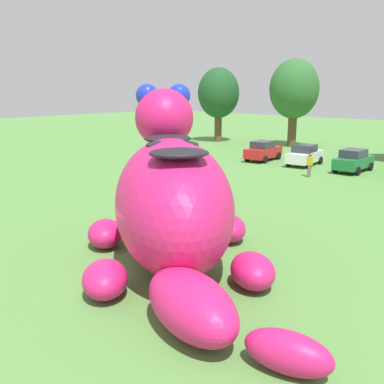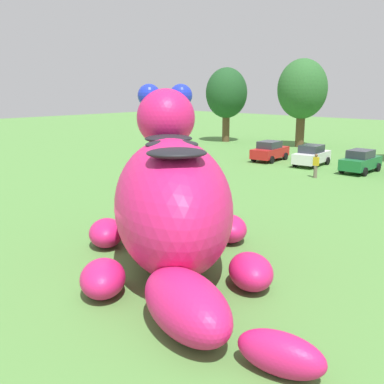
{
  "view_description": "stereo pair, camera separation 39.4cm",
  "coord_description": "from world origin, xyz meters",
  "px_view_note": "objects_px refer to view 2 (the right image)",
  "views": [
    {
      "loc": [
        10.73,
        -9.36,
        6.29
      ],
      "look_at": [
        0.06,
        2.48,
        2.53
      ],
      "focal_mm": 41.79,
      "sensor_mm": 36.0,
      "label": 1
    },
    {
      "loc": [
        11.02,
        -9.09,
        6.29
      ],
      "look_at": [
        0.06,
        2.48,
        2.53
      ],
      "focal_mm": 41.79,
      "sensor_mm": 36.0,
      "label": 2
    }
  ],
  "objects_px": {
    "car_red": "(270,151)",
    "spectator_by_cars": "(176,165)",
    "giant_inflatable_creature": "(173,202)",
    "car_green": "(361,161)",
    "car_white": "(312,155)",
    "spectator_mid_field": "(316,166)"
  },
  "relations": [
    {
      "from": "car_red",
      "to": "spectator_by_cars",
      "type": "height_order",
      "value": "car_red"
    },
    {
      "from": "giant_inflatable_creature",
      "to": "spectator_by_cars",
      "type": "distance_m",
      "value": 16.53
    },
    {
      "from": "giant_inflatable_creature",
      "to": "car_green",
      "type": "xyz_separation_m",
      "value": [
        -2.65,
        22.16,
        -1.49
      ]
    },
    {
      "from": "car_white",
      "to": "car_green",
      "type": "relative_size",
      "value": 1.03
    },
    {
      "from": "car_red",
      "to": "spectator_by_cars",
      "type": "bearing_deg",
      "value": -95.55
    },
    {
      "from": "spectator_by_cars",
      "to": "car_green",
      "type": "bearing_deg",
      "value": 49.45
    },
    {
      "from": "car_red",
      "to": "spectator_mid_field",
      "type": "distance_m",
      "value": 7.75
    },
    {
      "from": "car_red",
      "to": "car_white",
      "type": "distance_m",
      "value": 3.93
    },
    {
      "from": "giant_inflatable_creature",
      "to": "spectator_by_cars",
      "type": "bearing_deg",
      "value": 135.25
    },
    {
      "from": "car_white",
      "to": "car_green",
      "type": "xyz_separation_m",
      "value": [
        4.1,
        -0.08,
        0.0
      ]
    },
    {
      "from": "car_green",
      "to": "spectator_mid_field",
      "type": "xyz_separation_m",
      "value": [
        -1.44,
        -4.17,
        -0.01
      ]
    },
    {
      "from": "car_red",
      "to": "spectator_mid_field",
      "type": "bearing_deg",
      "value": -31.81
    },
    {
      "from": "giant_inflatable_creature",
      "to": "spectator_mid_field",
      "type": "bearing_deg",
      "value": 102.8
    },
    {
      "from": "giant_inflatable_creature",
      "to": "car_red",
      "type": "relative_size",
      "value": 2.81
    },
    {
      "from": "car_white",
      "to": "spectator_by_cars",
      "type": "bearing_deg",
      "value": -114.91
    },
    {
      "from": "giant_inflatable_creature",
      "to": "car_red",
      "type": "distance_m",
      "value": 24.56
    },
    {
      "from": "car_white",
      "to": "spectator_by_cars",
      "type": "relative_size",
      "value": 2.49
    },
    {
      "from": "spectator_mid_field",
      "to": "spectator_by_cars",
      "type": "xyz_separation_m",
      "value": [
        -7.6,
        -6.4,
        0.0
      ]
    },
    {
      "from": "spectator_by_cars",
      "to": "car_red",
      "type": "bearing_deg",
      "value": 84.45
    },
    {
      "from": "spectator_mid_field",
      "to": "giant_inflatable_creature",
      "type": "bearing_deg",
      "value": -77.2
    },
    {
      "from": "car_green",
      "to": "spectator_by_cars",
      "type": "distance_m",
      "value": 13.91
    },
    {
      "from": "car_red",
      "to": "spectator_mid_field",
      "type": "xyz_separation_m",
      "value": [
        6.59,
        -4.08,
        -0.01
      ]
    }
  ]
}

